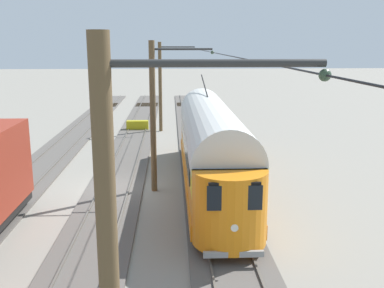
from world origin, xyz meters
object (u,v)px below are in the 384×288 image
(catenary_pole_mid_far, at_px, (116,288))
(catenary_pole_foreground, at_px, (161,85))
(switch_stand, at_px, (224,139))
(track_end_bumper, at_px, (137,125))
(vintage_streetcar, at_px, (211,144))
(catenary_pole_mid_near, at_px, (155,115))

(catenary_pole_mid_far, bearing_deg, catenary_pole_foreground, -90.00)
(switch_stand, bearing_deg, track_end_bumper, -47.65)
(vintage_streetcar, distance_m, switch_stand, 8.72)
(vintage_streetcar, distance_m, catenary_pole_foreground, 15.38)
(catenary_pole_mid_near, height_order, switch_stand, catenary_pole_mid_near)
(vintage_streetcar, bearing_deg, switch_stand, -101.38)
(catenary_pole_mid_far, bearing_deg, vintage_streetcar, -99.86)
(catenary_pole_mid_near, height_order, catenary_pole_mid_far, same)
(catenary_pole_mid_near, distance_m, catenary_pole_mid_far, 15.35)
(vintage_streetcar, bearing_deg, catenary_pole_foreground, -79.77)
(catenary_pole_foreground, bearing_deg, vintage_streetcar, 100.23)
(catenary_pole_mid_far, distance_m, switch_stand, 24.65)
(catenary_pole_foreground, bearing_deg, catenary_pole_mid_far, 90.00)
(switch_stand, bearing_deg, catenary_pole_mid_near, 63.13)
(catenary_pole_mid_near, xyz_separation_m, switch_stand, (-4.41, -8.71, -3.08))
(catenary_pole_foreground, distance_m, track_end_bumper, 3.98)
(catenary_pole_mid_near, xyz_separation_m, track_end_bumper, (2.05, -15.79, -3.38))
(vintage_streetcar, distance_m, catenary_pole_mid_near, 3.13)
(vintage_streetcar, xyz_separation_m, catenary_pole_mid_far, (2.72, 15.64, 1.52))
(vintage_streetcar, xyz_separation_m, catenary_pole_foreground, (2.72, -15.06, 1.52))
(vintage_streetcar, bearing_deg, track_end_bumper, -72.91)
(catenary_pole_foreground, height_order, catenary_pole_mid_near, same)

